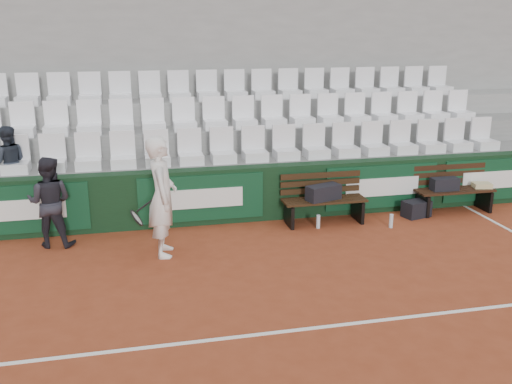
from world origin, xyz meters
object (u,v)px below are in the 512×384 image
Objects in this scene: bench_left at (324,211)px; ball_kid at (50,202)px; sports_bag_left at (323,192)px; water_bottle_near at (318,221)px; spectator_c at (5,136)px; sports_bag_right at (445,184)px; water_bottle_far at (391,221)px; sports_bag_ground at (416,209)px; tennis_player at (162,197)px; bench_right at (453,201)px.

bench_left is 4.66m from ball_kid.
sports_bag_left is 2.54× the size of water_bottle_near.
water_bottle_near is 0.20× the size of spectator_c.
water_bottle_near is at bearing -127.81° from bench_left.
sports_bag_right is at bearing -167.20° from ball_kid.
sports_bag_right is at bearing 2.10° from sports_bag_left.
water_bottle_far reaches higher than water_bottle_near.
bench_left is at bearing 41.77° from sports_bag_left.
bench_left is 1.02× the size of ball_kid.
water_bottle_near is 0.99× the size of water_bottle_far.
water_bottle_far is 0.17× the size of ball_kid.
sports_bag_right is 2.07× the size of water_bottle_near.
ball_kid reaches higher than water_bottle_near.
spectator_c is at bearing 169.66° from bench_left.
sports_bag_right reaches higher than water_bottle_far.
spectator_c reaches higher than water_bottle_far.
bench_left reaches higher than sports_bag_ground.
sports_bag_left is at bearing 53.84° from water_bottle_near.
tennis_player is at bearing 168.21° from ball_kid.
ball_kid is at bearing -179.37° from sports_bag_left.
tennis_player is at bearing -170.44° from sports_bag_right.
spectator_c reaches higher than ball_kid.
ball_kid is (-1.73, 0.75, -0.20)m from tennis_player.
sports_bag_ground is at bearing 165.12° from spectator_c.
bench_left reaches higher than water_bottle_near.
bench_left is 1.80m from sports_bag_ground.
water_bottle_near is 2.89m from tennis_player.
sports_bag_left reaches higher than bench_left.
tennis_player is at bearing -170.41° from sports_bag_ground.
bench_right is at bearing 2.59° from sports_bag_right.
bench_right is at bearing 7.45° from sports_bag_ground.
sports_bag_right is (2.39, 0.06, 0.34)m from bench_left.
ball_kid reaches higher than sports_bag_right.
ball_kid reaches higher than bench_right.
ball_kid reaches higher than bench_left.
spectator_c is (-7.77, 0.92, 1.06)m from sports_bag_right.
water_bottle_near is at bearing 159.99° from spectator_c.
sports_bag_right is 1.02× the size of sports_bag_ground.
spectator_c reaches higher than water_bottle_near.
sports_bag_left is 1.23× the size of sports_bag_right.
sports_bag_ground is at bearing 5.79° from water_bottle_near.
water_bottle_far is (-1.31, -0.56, -0.44)m from sports_bag_right.
sports_bag_left reaches higher than sports_bag_right.
ball_kid is (-6.43, -0.04, 0.58)m from sports_bag_ground.
bench_left is 0.36m from sports_bag_left.
tennis_player is 1.27× the size of ball_kid.
sports_bag_right is (2.42, 0.09, -0.02)m from sports_bag_left.
ball_kid is (-7.02, -0.14, 0.17)m from sports_bag_right.
sports_bag_left is 0.53m from water_bottle_near.
water_bottle_near is (-2.57, -0.30, -0.45)m from sports_bag_right.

